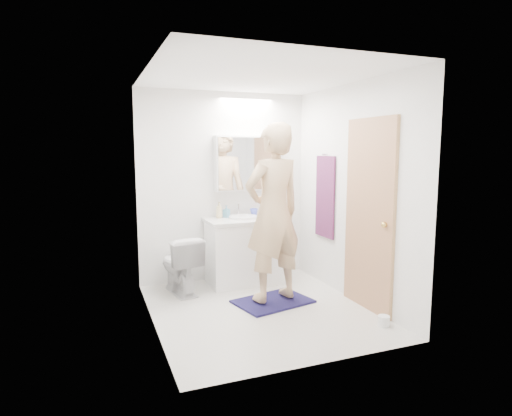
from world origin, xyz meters
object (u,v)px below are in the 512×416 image
medicine_cabinet (248,163)px  soap_bottle_a (219,210)px  soap_bottle_b (226,211)px  toilet_paper_roll (384,321)px  vanity_cabinet (244,252)px  person (273,213)px  toilet (180,264)px  toothbrush_cup (254,212)px

medicine_cabinet → soap_bottle_a: medicine_cabinet is taller
soap_bottle_b → toilet_paper_roll: 2.34m
vanity_cabinet → toilet_paper_roll: bearing=-66.4°
soap_bottle_a → toilet_paper_roll: bearing=-61.4°
person → soap_bottle_a: size_ratio=9.22×
medicine_cabinet → toilet_paper_roll: bearing=-72.1°
person → soap_bottle_b: 1.03m
toilet → soap_bottle_a: 0.85m
vanity_cabinet → toilet: 0.85m
vanity_cabinet → person: size_ratio=0.47×
toothbrush_cup → soap_bottle_b: bearing=176.9°
toilet → person: size_ratio=0.36×
toothbrush_cup → toilet_paper_roll: toothbrush_cup is taller
toilet_paper_roll → toilet: bearing=134.1°
toilet → soap_bottle_b: soap_bottle_b is taller
medicine_cabinet → toothbrush_cup: bearing=-39.5°
toilet → soap_bottle_a: (0.56, 0.27, 0.58)m
soap_bottle_b → toilet_paper_roll: (0.95, -1.97, -0.85)m
medicine_cabinet → person: (-0.09, -1.03, -0.50)m
soap_bottle_a → soap_bottle_b: (0.11, 0.03, -0.03)m
toilet → toilet_paper_roll: 2.35m
medicine_cabinet → toilet_paper_roll: 2.55m
vanity_cabinet → toothbrush_cup: 0.54m
medicine_cabinet → toothbrush_cup: medicine_cabinet is taller
toilet_paper_roll → vanity_cabinet: bearing=113.6°
vanity_cabinet → soap_bottle_b: (-0.17, 0.18, 0.51)m
medicine_cabinet → toilet: 1.55m
toilet → toilet_paper_roll: toilet is taller
toilet → toilet_paper_roll: size_ratio=6.23×
toilet → soap_bottle_b: size_ratio=4.50×
vanity_cabinet → soap_bottle_a: bearing=151.7°
toilet_paper_roll → soap_bottle_b: bearing=115.8°
toilet → toothbrush_cup: (1.03, 0.28, 0.53)m
soap_bottle_a → toilet_paper_roll: 2.37m
vanity_cabinet → toilet: bearing=-172.2°
toilet → person: (0.88, -0.70, 0.66)m
medicine_cabinet → person: person is taller
toothbrush_cup → medicine_cabinet: bearing=140.5°
vanity_cabinet → medicine_cabinet: (0.13, 0.21, 1.11)m
toothbrush_cup → toilet: bearing=-165.1°
medicine_cabinet → person: size_ratio=0.46×
toilet_paper_roll → soap_bottle_a: bearing=118.6°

